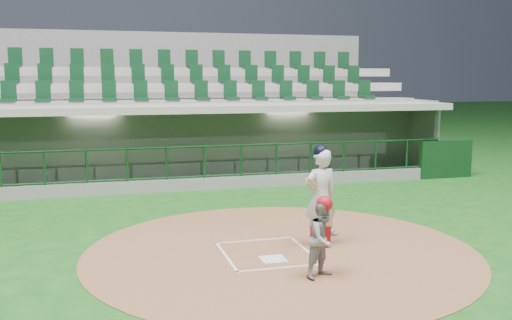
{
  "coord_description": "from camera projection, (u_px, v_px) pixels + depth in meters",
  "views": [
    {
      "loc": [
        -2.83,
        -9.87,
        3.14
      ],
      "look_at": [
        0.6,
        2.6,
        1.3
      ],
      "focal_mm": 40.0,
      "sensor_mm": 36.0,
      "label": 1
    }
  ],
  "objects": [
    {
      "name": "batter_box_chalk",
      "position": [
        267.0,
        253.0,
        10.31
      ],
      "size": [
        1.55,
        1.8,
        0.01
      ],
      "color": "white",
      "rests_on": "ground"
    },
    {
      "name": "home_plate",
      "position": [
        273.0,
        259.0,
        9.93
      ],
      "size": [
        0.43,
        0.43,
        0.02
      ],
      "primitive_type": "cube",
      "color": "white",
      "rests_on": "dirt_circle"
    },
    {
      "name": "catcher",
      "position": [
        324.0,
        237.0,
        9.01
      ],
      "size": [
        0.74,
        0.68,
        1.32
      ],
      "color": "gray",
      "rests_on": "dirt_circle"
    },
    {
      "name": "seating_deck",
      "position": [
        180.0,
        126.0,
        20.81
      ],
      "size": [
        17.0,
        6.72,
        5.15
      ],
      "color": "gray",
      "rests_on": "ground"
    },
    {
      "name": "ground",
      "position": [
        262.0,
        249.0,
        10.6
      ],
      "size": [
        120.0,
        120.0,
        0.0
      ],
      "primitive_type": "plane",
      "color": "#164E16",
      "rests_on": "ground"
    },
    {
      "name": "batter",
      "position": [
        320.0,
        195.0,
        10.72
      ],
      "size": [
        0.91,
        0.92,
        1.92
      ],
      "color": "silver",
      "rests_on": "dirt_circle"
    },
    {
      "name": "dugout_structure",
      "position": [
        196.0,
        149.0,
        17.95
      ],
      "size": [
        16.4,
        3.7,
        3.0
      ],
      "color": "slate",
      "rests_on": "ground"
    },
    {
      "name": "dirt_circle",
      "position": [
        281.0,
        251.0,
        10.49
      ],
      "size": [
        7.2,
        7.2,
        0.01
      ],
      "primitive_type": "cylinder",
      "color": "brown",
      "rests_on": "ground"
    }
  ]
}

